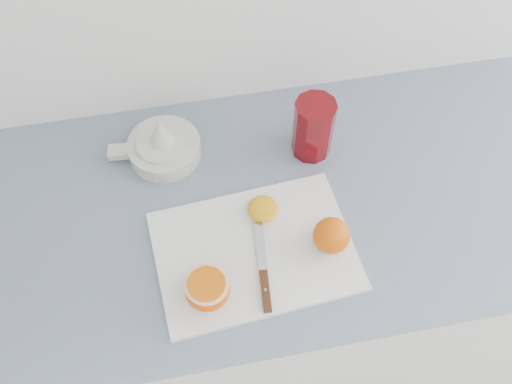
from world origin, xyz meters
The scene contains 8 objects.
counter centered at (0.05, 1.70, 0.45)m, with size 2.58×0.64×0.89m.
cutting_board centered at (0.04, 1.58, 0.90)m, with size 0.38×0.27×0.01m, color white.
whole_orange centered at (0.19, 1.57, 0.94)m, with size 0.07×0.07×0.07m.
half_orange centered at (-0.06, 1.51, 0.93)m, with size 0.08×0.08×0.05m.
squeezed_shell centered at (0.07, 1.67, 0.92)m, with size 0.06×0.06×0.03m.
paring_knife centered at (0.04, 1.51, 0.91)m, with size 0.03×0.19×0.01m.
citrus_juicer centered at (-0.11, 1.86, 0.92)m, with size 0.20×0.16×0.11m.
red_tumbler centered at (0.21, 1.81, 0.96)m, with size 0.09×0.09×0.14m.
Camera 1 is at (-0.05, 1.08, 1.90)m, focal length 40.00 mm.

